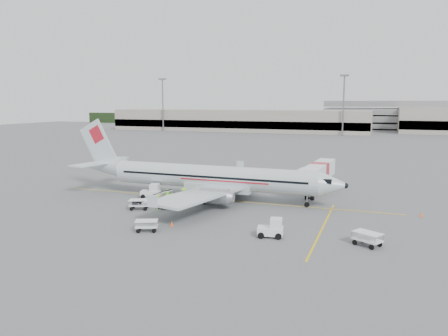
{
  "coord_description": "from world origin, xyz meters",
  "views": [
    {
      "loc": [
        19.05,
        -50.48,
        12.22
      ],
      "look_at": [
        0.0,
        2.0,
        3.8
      ],
      "focal_mm": 35.0,
      "sensor_mm": 36.0,
      "label": 1
    }
  ],
  "objects_px": {
    "belt_loader": "(158,195)",
    "jet_bridge": "(319,177)",
    "tug_mid": "(166,202)",
    "tug_aft": "(150,191)",
    "aircraft": "(213,161)",
    "tug_fore": "(270,228)"
  },
  "relations": [
    {
      "from": "jet_bridge",
      "to": "tug_aft",
      "type": "bearing_deg",
      "value": -146.01
    },
    {
      "from": "tug_fore",
      "to": "tug_mid",
      "type": "relative_size",
      "value": 1.16
    },
    {
      "from": "jet_bridge",
      "to": "tug_mid",
      "type": "distance_m",
      "value": 21.94
    },
    {
      "from": "jet_bridge",
      "to": "tug_aft",
      "type": "xyz_separation_m",
      "value": [
        -19.84,
        -11.41,
        -1.08
      ]
    },
    {
      "from": "jet_bridge",
      "to": "belt_loader",
      "type": "relative_size",
      "value": 3.02
    },
    {
      "from": "tug_fore",
      "to": "tug_mid",
      "type": "bearing_deg",
      "value": 145.17
    },
    {
      "from": "aircraft",
      "to": "tug_mid",
      "type": "bearing_deg",
      "value": -118.27
    },
    {
      "from": "belt_loader",
      "to": "tug_fore",
      "type": "xyz_separation_m",
      "value": [
        15.42,
        -7.19,
        -0.48
      ]
    },
    {
      "from": "belt_loader",
      "to": "aircraft",
      "type": "bearing_deg",
      "value": 70.43
    },
    {
      "from": "belt_loader",
      "to": "tug_mid",
      "type": "bearing_deg",
      "value": -0.85
    },
    {
      "from": "belt_loader",
      "to": "jet_bridge",
      "type": "bearing_deg",
      "value": 62.05
    },
    {
      "from": "jet_bridge",
      "to": "belt_loader",
      "type": "xyz_separation_m",
      "value": [
        -16.78,
        -15.0,
        -0.64
      ]
    },
    {
      "from": "belt_loader",
      "to": "tug_mid",
      "type": "xyz_separation_m",
      "value": [
        1.31,
        -0.51,
        -0.6
      ]
    },
    {
      "from": "belt_loader",
      "to": "tug_aft",
      "type": "distance_m",
      "value": 4.74
    },
    {
      "from": "jet_bridge",
      "to": "tug_fore",
      "type": "relative_size",
      "value": 6.65
    },
    {
      "from": "aircraft",
      "to": "tug_aft",
      "type": "distance_m",
      "value": 9.01
    },
    {
      "from": "belt_loader",
      "to": "tug_fore",
      "type": "relative_size",
      "value": 2.2
    },
    {
      "from": "aircraft",
      "to": "jet_bridge",
      "type": "relative_size",
      "value": 2.3
    },
    {
      "from": "tug_mid",
      "to": "tug_aft",
      "type": "distance_m",
      "value": 5.99
    },
    {
      "from": "jet_bridge",
      "to": "tug_mid",
      "type": "bearing_deg",
      "value": -130.85
    },
    {
      "from": "tug_mid",
      "to": "aircraft",
      "type": "bearing_deg",
      "value": 51.08
    },
    {
      "from": "jet_bridge",
      "to": "belt_loader",
      "type": "height_order",
      "value": "jet_bridge"
    }
  ]
}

